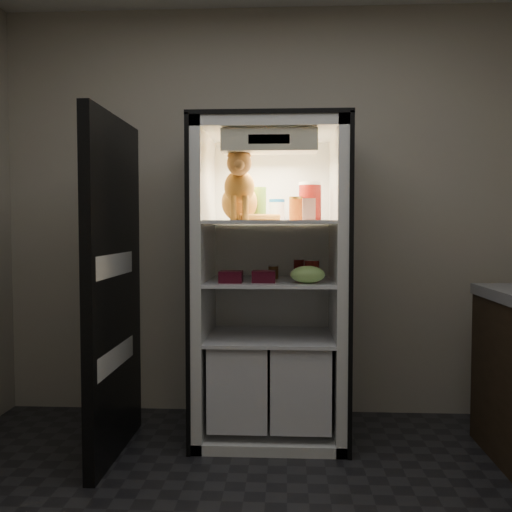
# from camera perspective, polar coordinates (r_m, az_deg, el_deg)

# --- Properties ---
(room_shell) EXTENTS (3.60, 3.60, 3.60)m
(room_shell) POSITION_cam_1_polar(r_m,az_deg,el_deg) (2.06, 0.41, 13.15)
(room_shell) COLOR white
(room_shell) RESTS_ON floor
(refrigerator) EXTENTS (0.90, 0.72, 1.88)m
(refrigerator) POSITION_cam_1_polar(r_m,az_deg,el_deg) (3.45, 1.47, -4.77)
(refrigerator) COLOR white
(refrigerator) RESTS_ON floor
(fridge_door) EXTENTS (0.06, 0.87, 1.85)m
(fridge_door) POSITION_cam_1_polar(r_m,az_deg,el_deg) (3.22, -14.06, -3.22)
(fridge_door) COLOR black
(fridge_door) RESTS_ON floor
(tabby_cat) EXTENTS (0.36, 0.40, 0.42)m
(tabby_cat) POSITION_cam_1_polar(r_m,az_deg,el_deg) (3.28, -1.65, 6.29)
(tabby_cat) COLOR orange
(tabby_cat) RESTS_ON refrigerator
(parmesan_shaker) EXTENTS (0.08, 0.08, 0.20)m
(parmesan_shaker) POSITION_cam_1_polar(r_m,az_deg,el_deg) (3.38, 0.39, 5.23)
(parmesan_shaker) COLOR green
(parmesan_shaker) RESTS_ON refrigerator
(mayo_tub) EXTENTS (0.10, 0.10, 0.13)m
(mayo_tub) POSITION_cam_1_polar(r_m,az_deg,el_deg) (3.54, 2.10, 4.61)
(mayo_tub) COLOR white
(mayo_tub) RESTS_ON refrigerator
(salsa_jar) EXTENTS (0.08, 0.08, 0.14)m
(salsa_jar) POSITION_cam_1_polar(r_m,az_deg,el_deg) (3.36, 3.99, 4.74)
(salsa_jar) COLOR maroon
(salsa_jar) RESTS_ON refrigerator
(pepper_jar) EXTENTS (0.14, 0.14, 0.23)m
(pepper_jar) POSITION_cam_1_polar(r_m,az_deg,el_deg) (3.43, 5.43, 5.45)
(pepper_jar) COLOR maroon
(pepper_jar) RESTS_ON refrigerator
(cream_carton) EXTENTS (0.07, 0.07, 0.12)m
(cream_carton) POSITION_cam_1_polar(r_m,az_deg,el_deg) (3.24, 5.30, 4.65)
(cream_carton) COLOR silver
(cream_carton) RESTS_ON refrigerator
(soda_can_a) EXTENTS (0.06, 0.06, 0.12)m
(soda_can_a) POSITION_cam_1_polar(r_m,az_deg,el_deg) (3.49, 4.31, -1.27)
(soda_can_a) COLOR black
(soda_can_a) RESTS_ON refrigerator
(soda_can_b) EXTENTS (0.07, 0.07, 0.12)m
(soda_can_b) POSITION_cam_1_polar(r_m,az_deg,el_deg) (3.33, 5.78, -1.43)
(soda_can_b) COLOR black
(soda_can_b) RESTS_ON refrigerator
(soda_can_c) EXTENTS (0.07, 0.07, 0.12)m
(soda_can_c) POSITION_cam_1_polar(r_m,az_deg,el_deg) (3.33, 5.41, -1.43)
(soda_can_c) COLOR black
(soda_can_c) RESTS_ON refrigerator
(condiment_jar) EXTENTS (0.06, 0.06, 0.09)m
(condiment_jar) POSITION_cam_1_polar(r_m,az_deg,el_deg) (3.45, 1.74, -1.57)
(condiment_jar) COLOR brown
(condiment_jar) RESTS_ON refrigerator
(grape_bag) EXTENTS (0.19, 0.14, 0.10)m
(grape_bag) POSITION_cam_1_polar(r_m,az_deg,el_deg) (3.18, 5.19, -1.86)
(grape_bag) COLOR #72A84E
(grape_bag) RESTS_ON refrigerator
(berry_box_left) EXTENTS (0.13, 0.13, 0.07)m
(berry_box_left) POSITION_cam_1_polar(r_m,az_deg,el_deg) (3.21, -2.52, -2.09)
(berry_box_left) COLOR #4D0C18
(berry_box_left) RESTS_ON refrigerator
(berry_box_right) EXTENTS (0.13, 0.13, 0.07)m
(berry_box_right) POSITION_cam_1_polar(r_m,az_deg,el_deg) (3.23, 0.79, -2.06)
(berry_box_right) COLOR #4D0C18
(berry_box_right) RESTS_ON refrigerator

